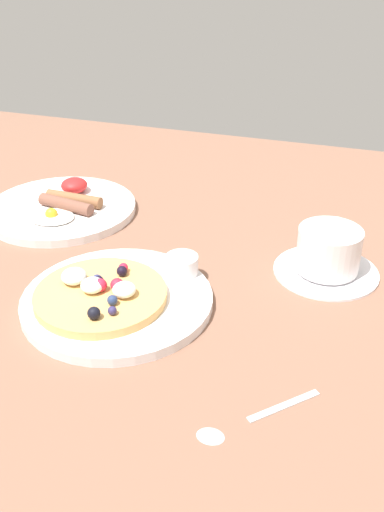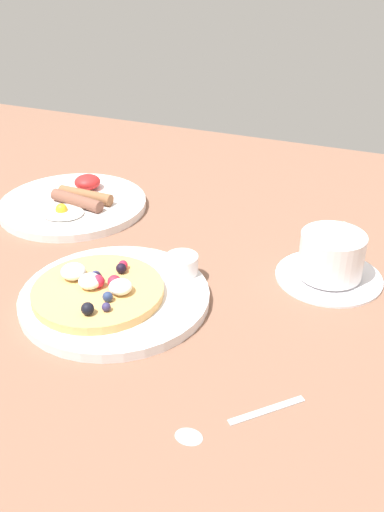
{
  "view_description": "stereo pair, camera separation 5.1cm",
  "coord_description": "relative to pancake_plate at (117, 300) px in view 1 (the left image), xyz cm",
  "views": [
    {
      "loc": [
        22.55,
        -63.53,
        43.51
      ],
      "look_at": [
        1.29,
        0.52,
        4.0
      ],
      "focal_mm": 40.35,
      "sensor_mm": 36.0,
      "label": 1
    },
    {
      "loc": [
        27.31,
        -61.74,
        43.51
      ],
      "look_at": [
        1.29,
        0.52,
        4.0
      ],
      "focal_mm": 40.35,
      "sensor_mm": 36.0,
      "label": 2
    }
  ],
  "objects": [
    {
      "name": "ground_plane",
      "position": [
        6.14,
        7.99,
        -2.18
      ],
      "size": [
        179.8,
        125.56,
        3.0
      ],
      "primitive_type": "cube",
      "color": "brown"
    },
    {
      "name": "pancake_plate",
      "position": [
        0.0,
        0.0,
        0.0
      ],
      "size": [
        24.91,
        24.91,
        1.35
      ],
      "primitive_type": "cylinder",
      "color": "white",
      "rests_on": "ground_plane"
    },
    {
      "name": "pancake_with_berries",
      "position": [
        -1.71,
        -1.3,
        1.57
      ],
      "size": [
        17.08,
        17.08,
        3.18
      ],
      "color": "#E0A85E",
      "rests_on": "pancake_plate"
    },
    {
      "name": "syrup_ramekin",
      "position": [
        5.98,
        8.16,
        2.03
      ],
      "size": [
        4.51,
        4.51,
        2.63
      ],
      "color": "white",
      "rests_on": "pancake_plate"
    },
    {
      "name": "breakfast_plate",
      "position": [
        -20.71,
        22.06,
        0.01
      ],
      "size": [
        25.36,
        25.36,
        1.37
      ],
      "primitive_type": "cylinder",
      "color": "white",
      "rests_on": "ground_plane"
    },
    {
      "name": "fried_breakfast",
      "position": [
        -19.64,
        22.7,
        1.68
      ],
      "size": [
        10.5,
        16.19,
        2.77
      ],
      "color": "#8E5C3A",
      "rests_on": "breakfast_plate"
    },
    {
      "name": "coffee_saucer",
      "position": [
        24.88,
        16.57,
        -0.31
      ],
      "size": [
        14.85,
        14.85,
        0.74
      ],
      "primitive_type": "cylinder",
      "color": "white",
      "rests_on": "ground_plane"
    },
    {
      "name": "coffee_cup",
      "position": [
        24.89,
        16.71,
        3.23
      ],
      "size": [
        8.89,
        12.01,
        6.11
      ],
      "color": "white",
      "rests_on": "coffee_saucer"
    },
    {
      "name": "teaspoon",
      "position": [
        20.14,
        -15.3,
        -0.43
      ],
      "size": [
        10.79,
        10.76,
        0.6
      ],
      "color": "silver",
      "rests_on": "ground_plane"
    }
  ]
}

